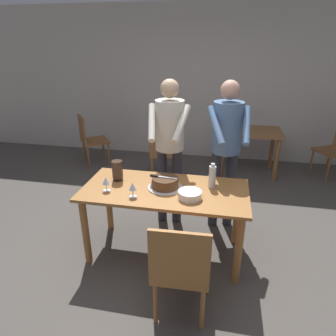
% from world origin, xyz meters
% --- Properties ---
extents(ground_plane, '(14.00, 14.00, 0.00)m').
position_xyz_m(ground_plane, '(0.00, 0.00, 0.00)').
color(ground_plane, '#4C4742').
extents(back_wall, '(10.00, 0.12, 2.70)m').
position_xyz_m(back_wall, '(0.00, 3.02, 1.35)').
color(back_wall, '#BCB7AD').
rests_on(back_wall, ground_plane).
extents(main_dining_table, '(1.61, 0.76, 0.75)m').
position_xyz_m(main_dining_table, '(0.00, 0.00, 0.63)').
color(main_dining_table, '#9E6633').
rests_on(main_dining_table, ground_plane).
extents(cake_on_platter, '(0.34, 0.34, 0.11)m').
position_xyz_m(cake_on_platter, '(-0.00, 0.02, 0.80)').
color(cake_on_platter, silver).
rests_on(cake_on_platter, main_dining_table).
extents(cake_knife, '(0.27, 0.04, 0.02)m').
position_xyz_m(cake_knife, '(-0.07, 0.02, 0.87)').
color(cake_knife, silver).
rests_on(cake_knife, cake_on_platter).
extents(plate_stack, '(0.22, 0.22, 0.07)m').
position_xyz_m(plate_stack, '(0.26, -0.14, 0.79)').
color(plate_stack, white).
rests_on(plate_stack, main_dining_table).
extents(wine_glass_near, '(0.08, 0.08, 0.14)m').
position_xyz_m(wine_glass_near, '(-0.54, -0.15, 0.85)').
color(wine_glass_near, silver).
rests_on(wine_glass_near, main_dining_table).
extents(wine_glass_far, '(0.08, 0.08, 0.14)m').
position_xyz_m(wine_glass_far, '(-0.26, -0.21, 0.85)').
color(wine_glass_far, silver).
rests_on(wine_glass_far, main_dining_table).
extents(water_bottle, '(0.07, 0.07, 0.25)m').
position_xyz_m(water_bottle, '(0.45, 0.13, 0.86)').
color(water_bottle, silver).
rests_on(water_bottle, main_dining_table).
extents(hurricane_lamp, '(0.11, 0.11, 0.21)m').
position_xyz_m(hurricane_lamp, '(-0.52, 0.11, 0.86)').
color(hurricane_lamp, black).
rests_on(hurricane_lamp, main_dining_table).
extents(person_cutting_cake, '(0.47, 0.55, 1.72)m').
position_xyz_m(person_cutting_cake, '(-0.07, 0.59, 1.08)').
color(person_cutting_cake, '#2D2D38').
rests_on(person_cutting_cake, ground_plane).
extents(person_standing_beside, '(0.46, 0.57, 1.72)m').
position_xyz_m(person_standing_beside, '(0.56, 0.62, 1.08)').
color(person_standing_beside, '#2D2D38').
rests_on(person_standing_beside, ground_plane).
extents(chair_near_side, '(0.46, 0.46, 0.90)m').
position_xyz_m(chair_near_side, '(0.28, -0.76, 0.49)').
color(chair_near_side, '#9E6633').
rests_on(chair_near_side, ground_plane).
extents(background_table, '(1.00, 0.70, 0.74)m').
position_xyz_m(background_table, '(0.94, 2.32, 0.58)').
color(background_table, brown).
rests_on(background_table, ground_plane).
extents(background_chair_0, '(0.54, 0.54, 0.90)m').
position_xyz_m(background_chair_0, '(-0.40, 1.79, 0.49)').
color(background_chair_0, brown).
rests_on(background_chair_0, ground_plane).
extents(background_chair_1, '(0.62, 0.62, 0.90)m').
position_xyz_m(background_chair_1, '(-1.80, 2.16, 0.49)').
color(background_chair_1, brown).
rests_on(background_chair_1, ground_plane).
extents(background_chair_2, '(0.60, 0.60, 0.90)m').
position_xyz_m(background_chair_2, '(2.31, 2.37, 0.49)').
color(background_chair_2, brown).
rests_on(background_chair_2, ground_plane).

